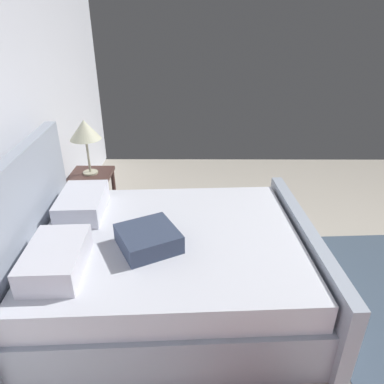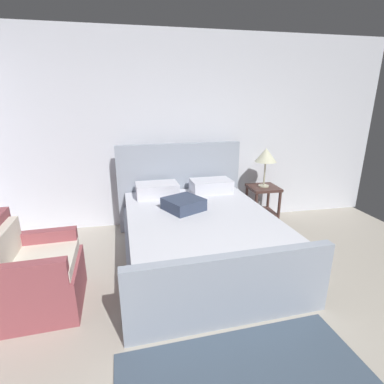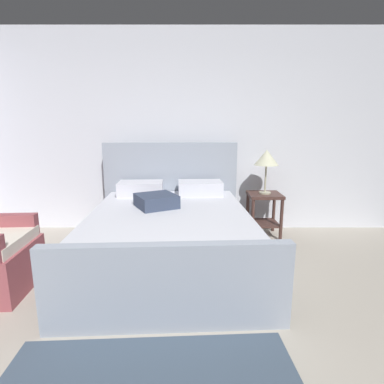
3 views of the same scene
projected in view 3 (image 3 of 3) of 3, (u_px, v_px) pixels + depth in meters
wall_back at (192, 133)px, 4.30m from camera, size 5.96×0.12×2.81m
bed at (169, 232)px, 3.28m from camera, size 1.94×2.34×1.28m
nightstand_right at (263, 207)px, 4.13m from camera, size 0.44×0.44×0.60m
table_lamp_right at (265, 158)px, 3.99m from camera, size 0.32×0.32×0.59m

